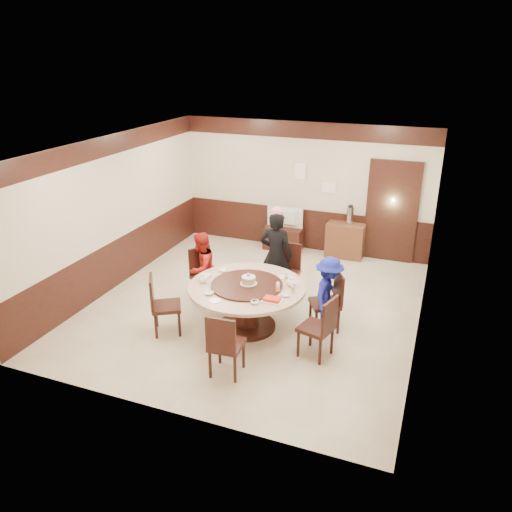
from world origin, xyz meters
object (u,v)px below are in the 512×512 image
at_px(person_red, 201,268).
at_px(shrimp_platter, 272,300).
at_px(person_blue, 328,293).
at_px(banquet_table, 247,298).
at_px(side_cabinet, 345,240).
at_px(birthday_cake, 249,280).
at_px(television, 284,218).
at_px(tv_stand, 283,238).
at_px(person_standing, 276,255).
at_px(thermos, 350,216).

height_order(person_red, shrimp_platter, person_red).
relative_size(person_blue, shrimp_platter, 4.07).
relative_size(person_red, shrimp_platter, 4.29).
relative_size(banquet_table, side_cabinet, 2.31).
relative_size(birthday_cake, television, 0.33).
height_order(banquet_table, birthday_cake, birthday_cake).
bearing_deg(tv_stand, shrimp_platter, -74.39).
relative_size(person_standing, television, 1.98).
distance_m(person_blue, shrimp_platter, 1.07).
height_order(tv_stand, television, television).
height_order(birthday_cake, thermos, thermos).
xyz_separation_m(banquet_table, thermos, (0.92, 3.53, 0.41)).
height_order(person_standing, television, person_standing).
bearing_deg(birthday_cake, banquet_table, -136.69).
distance_m(shrimp_platter, television, 4.01).
relative_size(side_cabinet, thermos, 2.11).
relative_size(banquet_table, thermos, 4.86).
bearing_deg(person_standing, person_blue, 145.06).
bearing_deg(person_standing, television, -76.85).
xyz_separation_m(banquet_table, person_standing, (0.06, 1.22, 0.27)).
height_order(shrimp_platter, television, television).
height_order(tv_stand, thermos, thermos).
xyz_separation_m(person_standing, person_blue, (1.14, -0.75, -0.20)).
bearing_deg(person_red, tv_stand, 174.29).
relative_size(birthday_cake, shrimp_platter, 0.89).
bearing_deg(person_red, shrimp_platter, 65.57).
distance_m(person_red, thermos, 3.59).
distance_m(person_red, tv_stand, 3.01).
bearing_deg(tv_stand, person_red, -100.83).
xyz_separation_m(person_red, tv_stand, (0.56, 2.93, -0.39)).
xyz_separation_m(birthday_cake, tv_stand, (-0.55, 3.48, -0.59)).
distance_m(banquet_table, shrimp_platter, 0.70).
xyz_separation_m(person_blue, television, (-1.73, 3.03, 0.13)).
height_order(person_red, television, person_red).
height_order(birthday_cake, tv_stand, birthday_cake).
distance_m(tv_stand, television, 0.49).
relative_size(person_red, television, 1.57).
height_order(television, side_cabinet, television).
height_order(person_blue, side_cabinet, person_blue).
distance_m(person_red, person_blue, 2.30).
relative_size(person_blue, birthday_cake, 4.58).
distance_m(person_standing, tv_stand, 2.42).
relative_size(banquet_table, person_blue, 1.51).
relative_size(banquet_table, tv_stand, 2.17).
bearing_deg(thermos, person_red, -124.18).
relative_size(person_blue, tv_stand, 1.44).
bearing_deg(shrimp_platter, thermos, 84.54).
distance_m(person_red, side_cabinet, 3.55).
distance_m(person_blue, side_cabinet, 3.09).
relative_size(shrimp_platter, thermos, 0.79).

